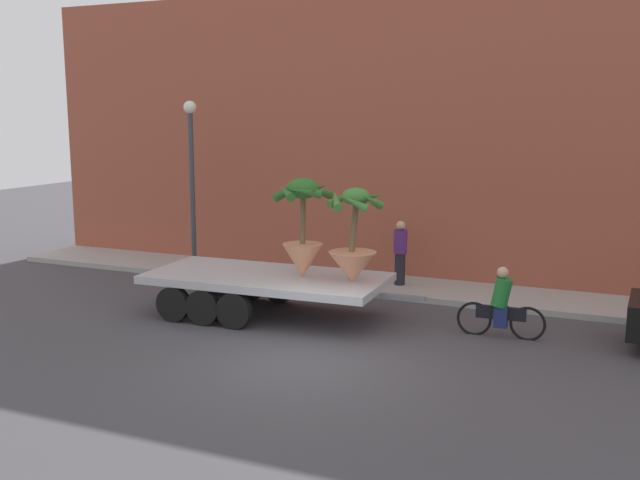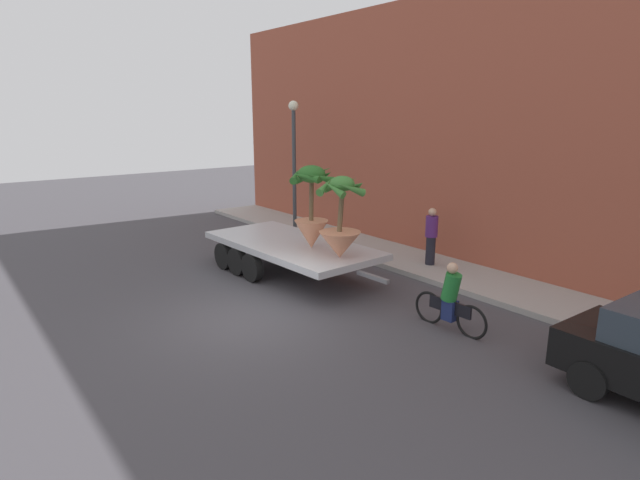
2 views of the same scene
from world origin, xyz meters
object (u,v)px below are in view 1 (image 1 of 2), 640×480
at_px(flatbed_trailer, 257,282).
at_px(potted_palm_rear, 353,247).
at_px(cyclist, 501,306).
at_px(street_lamp, 192,164).
at_px(potted_palm_middle, 303,232).
at_px(pedestrian_near_gate, 400,252).

xyz_separation_m(flatbed_trailer, potted_palm_rear, (2.35, 0.06, 0.99)).
distance_m(flatbed_trailer, potted_palm_rear, 2.55).
relative_size(cyclist, street_lamp, 0.38).
bearing_deg(street_lamp, flatbed_trailer, -38.23).
distance_m(flatbed_trailer, potted_palm_middle, 1.69).
height_order(potted_palm_rear, cyclist, potted_palm_rear).
xyz_separation_m(flatbed_trailer, potted_palm_middle, (1.14, 0.06, 1.24)).
height_order(flatbed_trailer, street_lamp, street_lamp).
bearing_deg(cyclist, pedestrian_near_gate, 135.67).
bearing_deg(pedestrian_near_gate, potted_palm_middle, -108.59).
height_order(flatbed_trailer, cyclist, cyclist).
relative_size(potted_palm_rear, street_lamp, 0.43).
distance_m(cyclist, street_lamp, 9.71).
xyz_separation_m(potted_palm_middle, pedestrian_near_gate, (1.19, 3.54, -0.97)).
height_order(potted_palm_rear, pedestrian_near_gate, potted_palm_rear).
xyz_separation_m(pedestrian_near_gate, street_lamp, (-5.90, -0.79, 2.19)).
xyz_separation_m(flatbed_trailer, cyclist, (5.50, 0.50, -0.10)).
relative_size(potted_palm_rear, potted_palm_middle, 0.93).
distance_m(flatbed_trailer, street_lamp, 5.17).
distance_m(cyclist, pedestrian_near_gate, 4.45).
xyz_separation_m(potted_palm_rear, street_lamp, (-5.92, 2.75, 1.47)).
xyz_separation_m(potted_palm_middle, cyclist, (4.36, 0.44, -1.34)).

